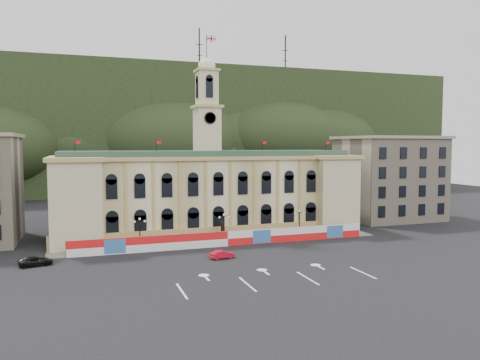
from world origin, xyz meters
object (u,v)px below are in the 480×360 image
object	(u,v)px
lamp_center	(224,226)
red_sedan	(222,254)
statue	(222,236)
black_suv	(36,261)

from	to	relation	value
lamp_center	red_sedan	size ratio (longest dim) A/B	1.33
red_sedan	statue	bearing A→B (deg)	-26.25
statue	lamp_center	world-z (taller)	lamp_center
lamp_center	black_suv	size ratio (longest dim) A/B	1.07
black_suv	statue	bearing A→B (deg)	-89.56
statue	red_sedan	world-z (taller)	statue
statue	black_suv	xyz separation A→B (m)	(-28.84, -6.40, -0.56)
red_sedan	black_suv	distance (m)	25.97
lamp_center	black_suv	world-z (taller)	lamp_center
statue	lamp_center	xyz separation A→B (m)	(0.00, -1.00, 1.89)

